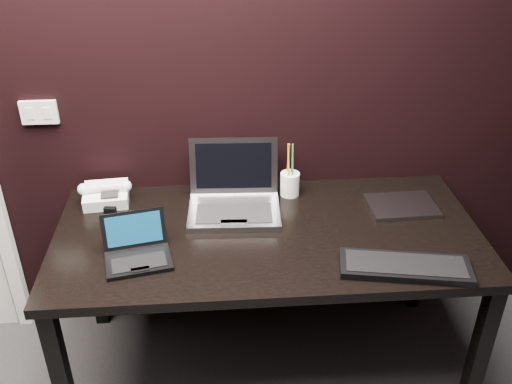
{
  "coord_description": "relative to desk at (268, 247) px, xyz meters",
  "views": [
    {
      "loc": [
        0.11,
        -0.47,
        2.03
      ],
      "look_at": [
        0.25,
        1.35,
        0.95
      ],
      "focal_mm": 40.0,
      "sensor_mm": 36.0,
      "label": 1
    }
  ],
  "objects": [
    {
      "name": "silver_laptop",
      "position": [
        -0.13,
        0.18,
        0.13
      ],
      "size": [
        0.39,
        0.36,
        0.26
      ],
      "color": "#9C9CA1",
      "rests_on": "desk"
    },
    {
      "name": "wall_switch",
      "position": [
        -0.92,
        0.39,
        0.46
      ],
      "size": [
        0.15,
        0.02,
        0.1
      ],
      "color": "silver",
      "rests_on": "wall_back"
    },
    {
      "name": "wall_back",
      "position": [
        -0.3,
        0.4,
        0.64
      ],
      "size": [
        4.0,
        0.0,
        4.0
      ],
      "primitive_type": "plane",
      "rotation": [
        1.57,
        0.0,
        0.0
      ],
      "color": "black",
      "rests_on": "ground"
    },
    {
      "name": "closed_laptop",
      "position": [
        0.59,
        0.13,
        0.09
      ],
      "size": [
        0.29,
        0.21,
        0.02
      ],
      "color": "gray",
      "rests_on": "desk"
    },
    {
      "name": "pen_cup",
      "position": [
        0.12,
        0.28,
        0.14
      ],
      "size": [
        0.11,
        0.11,
        0.25
      ],
      "color": "white",
      "rests_on": "desk"
    },
    {
      "name": "ext_keyboard",
      "position": [
        0.47,
        -0.28,
        0.09
      ],
      "size": [
        0.49,
        0.24,
        0.03
      ],
      "color": "black",
      "rests_on": "desk"
    },
    {
      "name": "desk_phone",
      "position": [
        -0.67,
        0.28,
        0.12
      ],
      "size": [
        0.23,
        0.19,
        0.11
      ],
      "color": "white",
      "rests_on": "desk"
    },
    {
      "name": "netbook",
      "position": [
        -0.5,
        -0.14,
        0.11
      ],
      "size": [
        0.27,
        0.25,
        0.15
      ],
      "color": "black",
      "rests_on": "desk"
    },
    {
      "name": "desk",
      "position": [
        0.0,
        0.0,
        0.0
      ],
      "size": [
        1.7,
        0.8,
        0.74
      ],
      "color": "black",
      "rests_on": "ground"
    },
    {
      "name": "mobile_phone",
      "position": [
        -0.62,
        0.06,
        0.12
      ],
      "size": [
        0.06,
        0.06,
        0.1
      ],
      "color": "black",
      "rests_on": "desk"
    }
  ]
}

